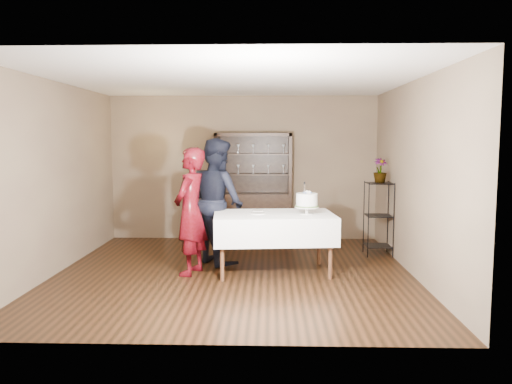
# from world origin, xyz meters

# --- Properties ---
(floor) EXTENTS (5.00, 5.00, 0.00)m
(floor) POSITION_xyz_m (0.00, 0.00, 0.00)
(floor) COLOR black
(floor) RESTS_ON ground
(ceiling) EXTENTS (5.00, 5.00, 0.00)m
(ceiling) POSITION_xyz_m (0.00, 0.00, 2.70)
(ceiling) COLOR silver
(ceiling) RESTS_ON back_wall
(back_wall) EXTENTS (5.00, 0.02, 2.70)m
(back_wall) POSITION_xyz_m (0.00, 2.50, 1.35)
(back_wall) COLOR brown
(back_wall) RESTS_ON floor
(wall_left) EXTENTS (0.02, 5.00, 2.70)m
(wall_left) POSITION_xyz_m (-2.50, 0.00, 1.35)
(wall_left) COLOR brown
(wall_left) RESTS_ON floor
(wall_right) EXTENTS (0.02, 5.00, 2.70)m
(wall_right) POSITION_xyz_m (2.50, 0.00, 1.35)
(wall_right) COLOR brown
(wall_right) RESTS_ON floor
(china_hutch) EXTENTS (1.40, 0.48, 2.00)m
(china_hutch) POSITION_xyz_m (0.20, 2.25, 0.66)
(china_hutch) COLOR black
(china_hutch) RESTS_ON floor
(plant_etagere) EXTENTS (0.42, 0.42, 1.20)m
(plant_etagere) POSITION_xyz_m (2.28, 1.20, 0.65)
(plant_etagere) COLOR black
(plant_etagere) RESTS_ON floor
(cake_table) EXTENTS (1.77, 1.18, 0.84)m
(cake_table) POSITION_xyz_m (0.56, 0.07, 0.64)
(cake_table) COLOR white
(cake_table) RESTS_ON floor
(woman) EXTENTS (0.58, 0.74, 1.78)m
(woman) POSITION_xyz_m (-0.60, -0.05, 0.89)
(woman) COLOR #3E0506
(woman) RESTS_ON floor
(man) EXTENTS (1.13, 1.17, 1.91)m
(man) POSITION_xyz_m (-0.30, 0.61, 0.95)
(man) COLOR black
(man) RESTS_ON floor
(cake) EXTENTS (0.33, 0.33, 0.46)m
(cake) POSITION_xyz_m (1.03, 0.03, 1.03)
(cake) COLOR silver
(cake) RESTS_ON cake_table
(plate_near) EXTENTS (0.24, 0.24, 0.01)m
(plate_near) POSITION_xyz_m (0.34, 0.04, 0.85)
(plate_near) COLOR silver
(plate_near) RESTS_ON cake_table
(plate_far) EXTENTS (0.18, 0.18, 0.01)m
(plate_far) POSITION_xyz_m (0.34, 0.30, 0.85)
(plate_far) COLOR silver
(plate_far) RESTS_ON cake_table
(potted_plant) EXTENTS (0.27, 0.27, 0.40)m
(potted_plant) POSITION_xyz_m (2.29, 1.21, 1.39)
(potted_plant) COLOR #4D6D34
(potted_plant) RESTS_ON plant_etagere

